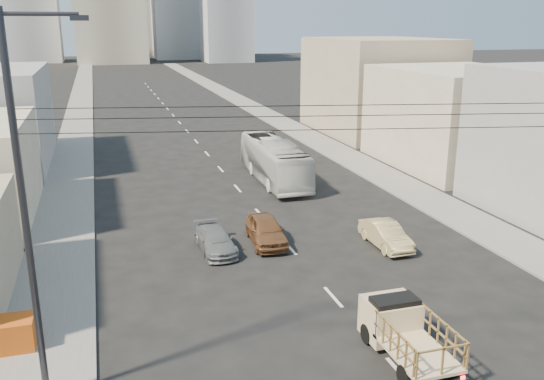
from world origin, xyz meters
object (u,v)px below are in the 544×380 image
flatbed_pickup (405,329)px  sedan_brown (266,230)px  streetlamp_left (28,208)px  sedan_tan (386,235)px  sedan_grey (215,240)px  crate_stack (9,334)px  city_bus (274,161)px

flatbed_pickup → sedan_brown: (-1.65, 12.11, -0.35)m
sedan_brown → streetlamp_left: (-10.37, -11.04, 5.69)m
sedan_tan → streetlamp_left: streetlamp_left is taller
sedan_grey → streetlamp_left: 14.30m
crate_stack → flatbed_pickup: bearing=-18.2°
sedan_brown → crate_stack: size_ratio=2.44×
sedan_grey → streetlamp_left: streetlamp_left is taller
sedan_grey → crate_stack: (-9.10, -7.28, 0.09)m
city_bus → streetlamp_left: bearing=-120.9°
sedan_tan → sedan_grey: size_ratio=0.97×
flatbed_pickup → sedan_tan: flatbed_pickup is taller
sedan_grey → sedan_brown: bearing=5.0°
flatbed_pickup → city_bus: 24.51m
flatbed_pickup → streetlamp_left: size_ratio=0.37×
streetlamp_left → city_bus: bearing=58.0°
sedan_brown → crate_stack: (-11.97, -7.63, -0.06)m
sedan_grey → sedan_tan: bearing=-14.4°
flatbed_pickup → streetlamp_left: 13.19m
sedan_brown → streetlamp_left: streetlamp_left is taller
city_bus → sedan_grey: (-7.07, -12.62, -0.97)m
crate_stack → city_bus: bearing=50.9°
flatbed_pickup → sedan_tan: bearing=66.0°
sedan_brown → streetlamp_left: size_ratio=0.37×
city_bus → sedan_brown: (-4.20, -12.26, -0.82)m
streetlamp_left → flatbed_pickup: bearing=-5.1°
streetlamp_left → sedan_grey: bearing=55.0°
sedan_grey → crate_stack: crate_stack is taller
sedan_grey → flatbed_pickup: bearing=-70.9°
sedan_tan → sedan_grey: sedan_tan is taller
flatbed_pickup → city_bus: city_bus is taller
flatbed_pickup → sedan_brown: flatbed_pickup is taller
flatbed_pickup → sedan_brown: bearing=97.7°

